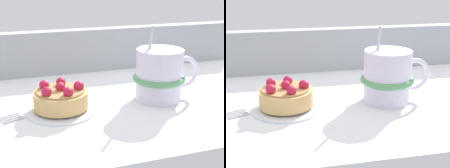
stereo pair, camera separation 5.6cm
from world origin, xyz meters
TOP-DOWN VIEW (x-y plane):
  - ground_plane at (0.00, 0.00)cm, footprint 82.84×42.34cm
  - window_rail_back at (0.00, 19.43)cm, footprint 81.19×3.48cm
  - dessert_plate at (-7.43, -2.62)cm, footprint 11.88×11.88cm
  - raspberry_tart at (-7.43, -2.62)cm, footprint 9.00×9.00cm
  - coffee_mug at (10.48, -2.52)cm, footprint 12.78×9.45cm

SIDE VIEW (x-z plane):
  - ground_plane at x=0.00cm, z-range -3.94..0.00cm
  - dessert_plate at x=-7.43cm, z-range -0.02..0.72cm
  - raspberry_tart at x=-7.43cm, z-range 0.23..4.64cm
  - coffee_mug at x=10.48cm, z-range -2.23..11.35cm
  - window_rail_back at x=0.00cm, z-range 0.00..9.72cm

